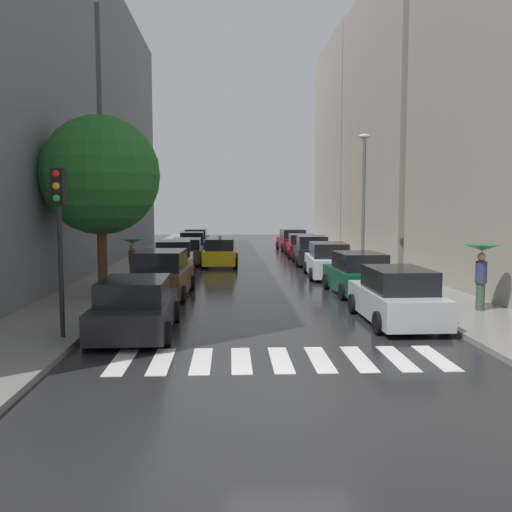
# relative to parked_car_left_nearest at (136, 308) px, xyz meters

# --- Properties ---
(ground_plane) EXTENTS (28.00, 72.00, 0.04)m
(ground_plane) POSITION_rel_parked_car_left_nearest_xyz_m (3.73, 18.71, -0.75)
(ground_plane) COLOR #252528
(sidewalk_left) EXTENTS (3.00, 72.00, 0.15)m
(sidewalk_left) POSITION_rel_parked_car_left_nearest_xyz_m (-2.77, 18.71, -0.66)
(sidewalk_left) COLOR gray
(sidewalk_left) RESTS_ON ground
(sidewalk_right) EXTENTS (3.00, 72.00, 0.15)m
(sidewalk_right) POSITION_rel_parked_car_left_nearest_xyz_m (10.23, 18.71, -0.66)
(sidewalk_right) COLOR gray
(sidewalk_right) RESTS_ON ground
(crosswalk_stripes) EXTENTS (7.65, 2.20, 0.01)m
(crosswalk_stripes) POSITION_rel_parked_car_left_nearest_xyz_m (3.73, -2.79, -0.73)
(crosswalk_stripes) COLOR silver
(crosswalk_stripes) RESTS_ON ground
(building_left_mid) EXTENTS (6.00, 20.21, 17.02)m
(building_left_mid) POSITION_rel_parked_car_left_nearest_xyz_m (-7.27, 25.86, 7.78)
(building_left_mid) COLOR slate
(building_left_mid) RESTS_ON ground
(building_right_mid) EXTENTS (6.00, 15.60, 18.25)m
(building_right_mid) POSITION_rel_parked_car_left_nearest_xyz_m (14.73, 22.41, 8.39)
(building_right_mid) COLOR #9E9384
(building_right_mid) RESTS_ON ground
(building_right_far) EXTENTS (6.00, 14.08, 18.69)m
(building_right_far) POSITION_rel_parked_car_left_nearest_xyz_m (14.73, 37.53, 8.61)
(building_right_far) COLOR #9E9384
(building_right_far) RESTS_ON ground
(parked_car_left_nearest) EXTENTS (2.22, 4.54, 1.55)m
(parked_car_left_nearest) POSITION_rel_parked_car_left_nearest_xyz_m (0.00, 0.00, 0.00)
(parked_car_left_nearest) COLOR black
(parked_car_left_nearest) RESTS_ON ground
(parked_car_left_second) EXTENTS (2.32, 4.79, 1.81)m
(parked_car_left_second) POSITION_rel_parked_car_left_nearest_xyz_m (-0.03, 6.43, 0.11)
(parked_car_left_second) COLOR brown
(parked_car_left_second) RESTS_ON ground
(parked_car_left_third) EXTENTS (2.20, 4.38, 1.83)m
(parked_car_left_third) POSITION_rel_parked_car_left_nearest_xyz_m (-0.16, 12.45, 0.11)
(parked_car_left_third) COLOR silver
(parked_car_left_third) RESTS_ON ground
(parked_car_left_fourth) EXTENTS (2.20, 4.77, 1.55)m
(parked_car_left_fourth) POSITION_rel_parked_car_left_nearest_xyz_m (-0.05, 19.13, -0.00)
(parked_car_left_fourth) COLOR brown
(parked_car_left_fourth) RESTS_ON ground
(parked_car_left_fifth) EXTENTS (2.22, 4.15, 1.63)m
(parked_car_left_fifth) POSITION_rel_parked_car_left_nearest_xyz_m (-0.16, 25.88, 0.03)
(parked_car_left_fifth) COLOR navy
(parked_car_left_fifth) RESTS_ON ground
(parked_car_left_sixth) EXTENTS (2.25, 4.28, 1.57)m
(parked_car_left_sixth) POSITION_rel_parked_car_left_nearest_xyz_m (-0.24, 32.43, 0.01)
(parked_car_left_sixth) COLOR #0C4C2D
(parked_car_left_sixth) RESTS_ON ground
(parked_car_right_nearest) EXTENTS (2.13, 4.59, 1.68)m
(parked_car_right_nearest) POSITION_rel_parked_car_left_nearest_xyz_m (7.57, 1.08, 0.05)
(parked_car_right_nearest) COLOR #B2B7BF
(parked_car_right_nearest) RESTS_ON ground
(parked_car_right_second) EXTENTS (2.30, 4.33, 1.69)m
(parked_car_right_second) POSITION_rel_parked_car_left_nearest_xyz_m (7.69, 6.57, 0.05)
(parked_car_right_second) COLOR #0C4C2D
(parked_car_right_second) RESTS_ON ground
(parked_car_right_third) EXTENTS (2.27, 4.79, 1.73)m
(parked_car_right_third) POSITION_rel_parked_car_left_nearest_xyz_m (7.43, 11.93, 0.07)
(parked_car_right_third) COLOR silver
(parked_car_right_third) RESTS_ON ground
(parked_car_right_fourth) EXTENTS (2.24, 4.26, 1.76)m
(parked_car_right_fourth) POSITION_rel_parked_car_left_nearest_xyz_m (7.49, 17.89, 0.08)
(parked_car_right_fourth) COLOR black
(parked_car_right_fourth) RESTS_ON ground
(parked_car_right_fifth) EXTENTS (2.29, 4.77, 1.60)m
(parked_car_right_fifth) POSITION_rel_parked_car_left_nearest_xyz_m (7.58, 23.09, 0.02)
(parked_car_right_fifth) COLOR maroon
(parked_car_right_fifth) RESTS_ON ground
(parked_car_right_sixth) EXTENTS (2.31, 4.79, 1.70)m
(parked_car_right_sixth) POSITION_rel_parked_car_left_nearest_xyz_m (7.58, 28.93, 0.06)
(parked_car_right_sixth) COLOR maroon
(parked_car_right_sixth) RESTS_ON ground
(taxi_midroad) EXTENTS (2.16, 4.37, 1.81)m
(taxi_midroad) POSITION_rel_parked_car_left_nearest_xyz_m (2.02, 17.59, 0.03)
(taxi_midroad) COLOR yellow
(taxi_midroad) RESTS_ON ground
(pedestrian_foreground) EXTENTS (1.06, 1.06, 1.89)m
(pedestrian_foreground) POSITION_rel_parked_car_left_nearest_xyz_m (-1.82, 10.19, 0.82)
(pedestrian_foreground) COLOR brown
(pedestrian_foreground) RESTS_ON sidewalk_left
(pedestrian_near_tree) EXTENTS (1.13, 1.13, 2.13)m
(pedestrian_near_tree) POSITION_rel_parked_car_left_nearest_xyz_m (10.67, 2.23, 1.01)
(pedestrian_near_tree) COLOR #38513D
(pedestrian_near_tree) RESTS_ON sidewalk_right
(street_tree_left) EXTENTS (4.48, 4.48, 6.75)m
(street_tree_left) POSITION_rel_parked_car_left_nearest_xyz_m (-2.26, 6.17, 3.92)
(street_tree_left) COLOR #513823
(street_tree_left) RESTS_ON sidewalk_left
(traffic_light_left_corner) EXTENTS (0.30, 0.42, 4.30)m
(traffic_light_left_corner) POSITION_rel_parked_car_left_nearest_xyz_m (-1.72, -0.90, 2.55)
(traffic_light_left_corner) COLOR black
(traffic_light_left_corner) RESTS_ON sidewalk_left
(lamp_post_right) EXTENTS (0.60, 0.28, 6.93)m
(lamp_post_right) POSITION_rel_parked_car_left_nearest_xyz_m (9.28, 12.44, 3.41)
(lamp_post_right) COLOR #595B60
(lamp_post_right) RESTS_ON sidewalk_right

